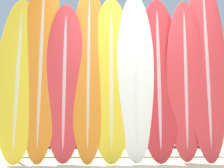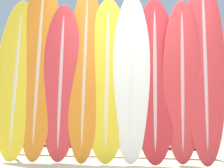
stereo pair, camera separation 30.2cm
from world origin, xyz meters
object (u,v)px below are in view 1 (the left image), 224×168
surfboard_rack (112,123)px  person_near_water (66,68)px  surfboard_slot_7 (185,80)px  surfboard_slot_2 (65,81)px  surfboard_slot_3 (89,69)px  surfboard_slot_6 (159,78)px  surfboard_slot_1 (41,60)px  surfboard_slot_8 (206,65)px  surfboard_slot_0 (18,78)px  person_mid_beach (176,61)px  surfboard_slot_4 (111,77)px  surfboard_slot_5 (135,75)px

surfboard_rack → person_near_water: 4.47m
surfboard_slot_7 → person_near_water: surfboard_slot_7 is taller
surfboard_slot_2 → surfboard_slot_3: surfboard_slot_3 is taller
surfboard_slot_3 → surfboard_slot_6: bearing=-2.1°
surfboard_rack → surfboard_slot_2: (-0.62, 0.02, 0.56)m
surfboard_slot_1 → surfboard_slot_6: (1.55, -0.08, -0.23)m
surfboard_slot_1 → surfboard_slot_3: size_ratio=1.10×
surfboard_slot_8 → person_near_water: 4.92m
surfboard_slot_6 → surfboard_slot_7: 0.34m
surfboard_slot_7 → surfboard_rack: bearing=-179.4°
surfboard_slot_0 → surfboard_slot_1: surfboard_slot_1 is taller
surfboard_slot_3 → surfboard_slot_6: (0.92, -0.03, -0.11)m
surfboard_slot_2 → person_mid_beach: size_ratio=1.16×
surfboard_slot_4 → surfboard_slot_1: bearing=175.3°
surfboard_slot_5 → surfboard_slot_7: bearing=-2.3°
surfboard_slot_0 → surfboard_slot_3: 0.93m
surfboard_slot_0 → surfboard_slot_6: size_ratio=1.00×
surfboard_slot_2 → person_near_water: size_ratio=1.32×
surfboard_slot_4 → surfboard_slot_8: bearing=1.5°
surfboard_slot_2 → surfboard_slot_7: size_ratio=0.99×
surfboard_slot_0 → person_mid_beach: surfboard_slot_0 is taller
surfboard_slot_3 → surfboard_slot_1: bearing=176.2°
surfboard_slot_5 → surfboard_slot_7: (0.65, -0.03, -0.05)m
surfboard_slot_2 → surfboard_slot_8: size_ratio=0.84×
surfboard_slot_6 → surfboard_slot_8: size_ratio=0.86×
surfboard_slot_6 → surfboard_slot_8: surfboard_slot_8 is taller
surfboard_slot_0 → surfboard_slot_5: surfboard_slot_5 is taller
surfboard_rack → surfboard_slot_7: bearing=0.6°
surfboard_rack → surfboard_slot_0: surfboard_slot_0 is taller
surfboard_rack → surfboard_slot_4: (-0.01, 0.04, 0.60)m
surfboard_slot_6 → surfboard_slot_2: bearing=-179.2°
surfboard_slot_7 → surfboard_slot_8: bearing=12.5°
surfboard_rack → surfboard_slot_8: bearing=3.5°
surfboard_slot_4 → person_near_water: size_ratio=1.37×
surfboard_slot_2 → surfboard_slot_8: 1.87m
surfboard_slot_3 → surfboard_slot_7: size_ratio=1.12×
surfboard_slot_4 → surfboard_slot_7: 0.96m
surfboard_slot_3 → surfboard_slot_6: 0.93m
surfboard_slot_1 → surfboard_slot_4: 0.96m
surfboard_slot_5 → surfboard_slot_6: surfboard_slot_5 is taller
surfboard_slot_0 → surfboard_slot_1: size_ratio=0.82×
surfboard_slot_2 → surfboard_slot_4: (0.61, 0.02, 0.04)m
person_mid_beach → surfboard_slot_7: bearing=41.9°
surfboard_slot_3 → person_near_water: bearing=103.6°
surfboard_slot_3 → surfboard_slot_8: (1.55, 0.00, 0.06)m
surfboard_slot_6 → surfboard_slot_7: bearing=-5.2°
surfboard_slot_0 → person_near_water: bearing=91.2°
surfboard_slot_2 → surfboard_slot_4: 0.61m
surfboard_slot_2 → person_near_water: 4.29m
surfboard_slot_0 → surfboard_slot_6: surfboard_slot_0 is taller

